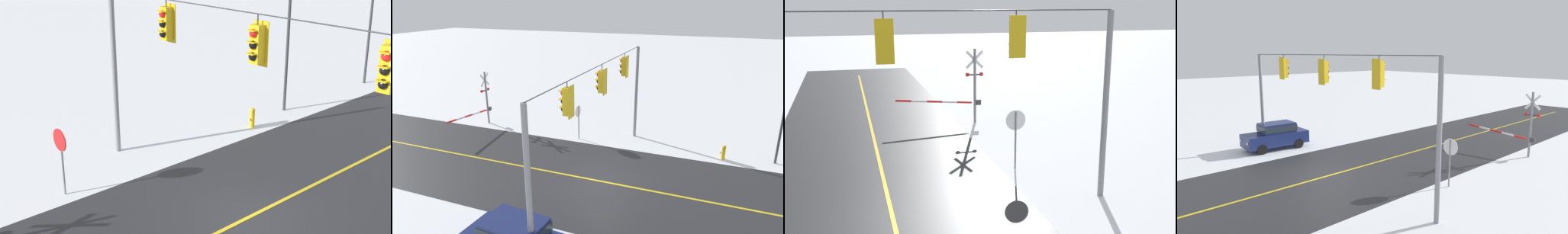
# 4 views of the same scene
# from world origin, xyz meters

# --- Properties ---
(ground_plane) EXTENTS (160.00, 160.00, 0.00)m
(ground_plane) POSITION_xyz_m (0.00, 0.00, 0.00)
(ground_plane) COLOR white
(road_asphalt) EXTENTS (9.00, 80.00, 0.01)m
(road_asphalt) POSITION_xyz_m (0.00, 6.00, 0.00)
(road_asphalt) COLOR #28282B
(road_asphalt) RESTS_ON ground
(lane_centre_line) EXTENTS (0.14, 72.00, 0.01)m
(lane_centre_line) POSITION_xyz_m (0.00, 6.00, 0.01)
(lane_centre_line) COLOR gold
(lane_centre_line) RESTS_ON ground
(signal_span) EXTENTS (14.20, 0.47, 6.22)m
(signal_span) POSITION_xyz_m (0.02, -0.01, 4.30)
(signal_span) COLOR gray
(signal_span) RESTS_ON ground
(stop_sign) EXTENTS (0.80, 0.09, 2.35)m
(stop_sign) POSITION_xyz_m (-5.13, -3.44, 1.71)
(stop_sign) COLOR gray
(stop_sign) RESTS_ON ground
(streetlamp_near) EXTENTS (1.39, 0.28, 6.50)m
(streetlamp_near) POSITION_xyz_m (-5.59, 8.73, 3.92)
(streetlamp_near) COLOR #38383D
(streetlamp_near) RESTS_ON ground
(streetlamp_far) EXTENTS (1.39, 0.28, 6.50)m
(streetlamp_far) POSITION_xyz_m (-5.59, 15.72, 3.92)
(streetlamp_far) COLOR #38383D
(streetlamp_far) RESTS_ON ground
(fire_hydrant) EXTENTS (0.24, 0.31, 0.88)m
(fire_hydrant) POSITION_xyz_m (-5.27, 5.87, 0.47)
(fire_hydrant) COLOR gold
(fire_hydrant) RESTS_ON ground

